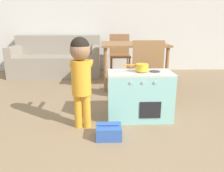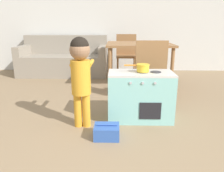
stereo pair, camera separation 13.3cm
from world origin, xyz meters
name	(u,v)px [view 1 (the left image)]	position (x,y,z in m)	size (l,w,h in m)	color
wall_back	(109,13)	(0.00, 3.80, 1.30)	(10.00, 0.06, 2.60)	silver
play_kitchen	(139,95)	(0.27, 1.02, 0.27)	(0.72, 0.39, 0.56)	#8CD1CC
toy_pot	(142,67)	(0.29, 1.02, 0.60)	(0.28, 0.14, 0.08)	yellow
child_figure	(81,70)	(-0.36, 0.82, 0.62)	(0.22, 0.38, 0.94)	gold
toy_basket	(109,132)	(-0.09, 0.57, 0.06)	(0.24, 0.19, 0.14)	#335BB2
dining_table	(133,48)	(0.38, 2.47, 0.65)	(1.10, 0.94, 0.74)	olive
dining_chair_near	(146,68)	(0.46, 1.68, 0.46)	(0.42, 0.42, 0.85)	olive
dining_chair_far	(120,54)	(0.21, 3.27, 0.46)	(0.42, 0.42, 0.85)	olive
couch	(57,61)	(-1.13, 3.36, 0.30)	(1.83, 0.83, 0.82)	gray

